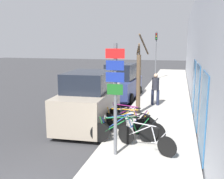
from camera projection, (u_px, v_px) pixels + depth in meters
The scene contains 15 objects.
ground_plane at pixel (121, 100), 15.86m from camera, with size 80.00×80.00×0.00m, color #333335.
sidewalk_curb at pixel (166, 93), 17.83m from camera, with size 3.20×32.00×0.15m.
building_facade at pixel (194, 48), 16.74m from camera, with size 0.23×32.00×6.50m.
signpost at pixel (115, 94), 7.36m from camera, with size 0.56×0.13×3.39m.
bicycle_0 at pixel (145, 139), 7.97m from camera, with size 2.00×0.97×0.89m.
bicycle_1 at pixel (124, 131), 8.59m from camera, with size 2.29×0.70×0.94m.
bicycle_2 at pixel (122, 127), 9.12m from camera, with size 1.76×1.20×0.84m.
bicycle_3 at pixel (137, 125), 9.26m from camera, with size 2.15×1.22×0.91m.
bicycle_4 at pixel (127, 122), 9.62m from camera, with size 2.33×0.46×0.93m.
bicycle_5 at pixel (129, 119), 10.02m from camera, with size 2.19×1.07×0.96m.
parked_car_0 at pixel (90, 101), 10.84m from camera, with size 2.32×4.74×2.36m.
parked_car_1 at pixel (122, 83), 15.97m from camera, with size 2.14×4.24×2.29m.
pedestrian_near at pixel (155, 87), 13.77m from camera, with size 0.46×0.39×1.76m.
street_tree at pixel (139, 79), 12.03m from camera, with size 0.58×1.21×3.85m.
traffic_light at pixel (156, 49), 23.47m from camera, with size 0.20×0.30×4.50m.
Camera 1 is at (3.49, -3.89, 3.52)m, focal length 40.00 mm.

